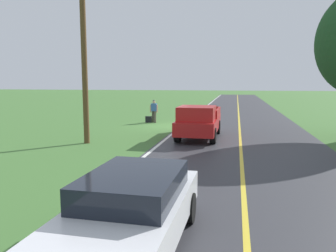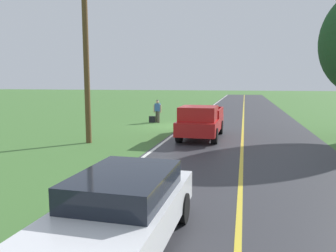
% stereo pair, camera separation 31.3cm
% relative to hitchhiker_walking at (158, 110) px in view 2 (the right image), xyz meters
% --- Properties ---
extents(ground_plane, '(200.00, 200.00, 0.00)m').
position_rel_hitchhiker_walking_xyz_m(ground_plane, '(-1.57, 1.70, -0.98)').
color(ground_plane, '#427033').
extents(road_surface, '(8.25, 120.00, 0.00)m').
position_rel_hitchhiker_walking_xyz_m(road_surface, '(-6.35, 1.70, -0.98)').
color(road_surface, '#333338').
rests_on(road_surface, ground).
extents(lane_edge_line, '(0.16, 117.60, 0.00)m').
position_rel_hitchhiker_walking_xyz_m(lane_edge_line, '(-2.41, 1.70, -0.98)').
color(lane_edge_line, silver).
rests_on(lane_edge_line, ground).
extents(lane_centre_line, '(0.14, 117.60, 0.00)m').
position_rel_hitchhiker_walking_xyz_m(lane_centre_line, '(-6.35, 1.70, -0.98)').
color(lane_centre_line, gold).
rests_on(lane_centre_line, ground).
extents(hitchhiker_walking, '(0.62, 0.52, 1.75)m').
position_rel_hitchhiker_walking_xyz_m(hitchhiker_walking, '(0.00, 0.00, 0.00)').
color(hitchhiker_walking, '#4C473D').
rests_on(hitchhiker_walking, ground).
extents(suitcase_carried, '(0.47, 0.22, 0.48)m').
position_rel_hitchhiker_walking_xyz_m(suitcase_carried, '(0.42, 0.07, -0.74)').
color(suitcase_carried, black).
rests_on(suitcase_carried, ground).
extents(pickup_truck_passing, '(2.15, 5.42, 1.82)m').
position_rel_hitchhiker_walking_xyz_m(pickup_truck_passing, '(-4.11, 6.35, -0.01)').
color(pickup_truck_passing, '#B21919').
rests_on(pickup_truck_passing, ground).
extents(sedan_ahead_same_lane, '(1.99, 4.43, 1.41)m').
position_rel_hitchhiker_walking_xyz_m(sedan_ahead_same_lane, '(-4.26, 18.62, -0.23)').
color(sedan_ahead_same_lane, silver).
rests_on(sedan_ahead_same_lane, ground).
extents(utility_pole_roadside, '(0.28, 0.28, 7.21)m').
position_rel_hitchhiker_walking_xyz_m(utility_pole_roadside, '(1.27, 8.92, 2.62)').
color(utility_pole_roadside, brown).
rests_on(utility_pole_roadside, ground).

